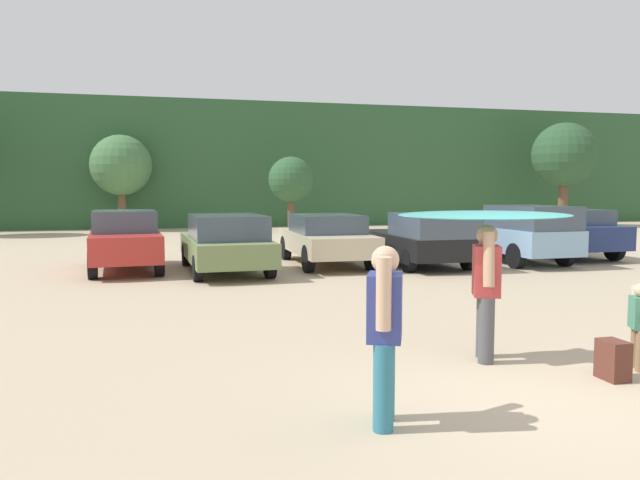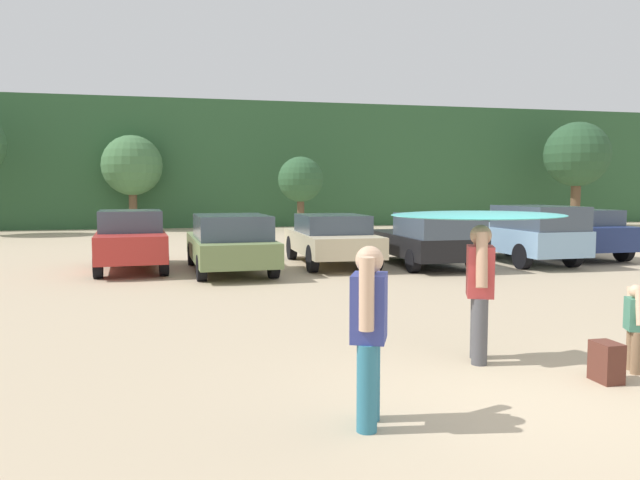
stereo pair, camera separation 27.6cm
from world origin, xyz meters
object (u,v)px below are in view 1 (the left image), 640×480
at_px(parked_car_navy, 562,231).
at_px(person_child, 639,321).
at_px(person_adult, 486,284).
at_px(parked_car_red, 125,240).
at_px(parked_car_champagne, 326,238).
at_px(person_companion, 385,325).
at_px(parked_car_sky_blue, 515,233).
at_px(surfboard_teal, 485,215).
at_px(backpack_dropped, 613,360).
at_px(parked_car_black, 422,239).
at_px(parked_car_olive_green, 226,242).

xyz_separation_m(parked_car_navy, person_child, (-6.74, -10.83, -0.24)).
bearing_deg(person_child, person_adult, -4.22).
bearing_deg(person_adult, parked_car_red, -40.56).
distance_m(parked_car_champagne, person_adult, 9.92).
bearing_deg(parked_car_champagne, person_adult, 176.97).
bearing_deg(parked_car_red, person_adult, -158.15).
bearing_deg(person_child, person_companion, 37.20).
xyz_separation_m(parked_car_champagne, parked_car_sky_blue, (5.51, -0.83, 0.10)).
relative_size(parked_car_champagne, person_companion, 2.78).
xyz_separation_m(parked_car_red, parked_car_champagne, (5.44, -0.08, -0.05)).
height_order(parked_car_champagne, person_adult, person_adult).
distance_m(parked_car_navy, surfboard_teal, 13.09).
height_order(parked_car_sky_blue, person_adult, person_adult).
height_order(parked_car_sky_blue, person_child, parked_car_sky_blue).
bearing_deg(parked_car_red, parked_car_sky_blue, -98.97).
relative_size(parked_car_navy, backpack_dropped, 9.74).
bearing_deg(surfboard_teal, parked_car_navy, -112.71).
xyz_separation_m(person_adult, surfboard_teal, (-0.04, -0.01, 0.86)).
height_order(parked_car_sky_blue, surfboard_teal, surfboard_teal).
relative_size(parked_car_red, person_adult, 2.41).
bearing_deg(parked_car_navy, surfboard_teal, 138.39).
bearing_deg(surfboard_teal, parked_car_sky_blue, -106.85).
bearing_deg(parked_car_black, backpack_dropped, 168.51).
relative_size(parked_car_champagne, person_adult, 2.68).
relative_size(parked_car_red, backpack_dropped, 9.18).
height_order(parked_car_black, parked_car_navy, parked_car_navy).
height_order(parked_car_red, surfboard_teal, surfboard_teal).
distance_m(person_adult, person_companion, 2.60).
distance_m(parked_car_sky_blue, backpack_dropped, 11.36).
bearing_deg(parked_car_champagne, person_companion, 167.87).
relative_size(parked_car_sky_blue, parked_car_navy, 1.10).
xyz_separation_m(parked_car_champagne, parked_car_navy, (7.75, 0.11, 0.06)).
height_order(parked_car_red, parked_car_champagne, parked_car_red).
bearing_deg(person_companion, person_child, -142.80).
distance_m(parked_car_navy, backpack_dropped, 13.30).
relative_size(parked_car_olive_green, parked_car_sky_blue, 1.00).
height_order(parked_car_red, person_adult, person_adult).
bearing_deg(person_adult, surfboard_teal, 41.99).
relative_size(parked_car_navy, person_companion, 2.66).
bearing_deg(parked_car_champagne, parked_car_black, -111.11).
distance_m(parked_car_black, person_child, 9.86).
xyz_separation_m(person_adult, person_companion, (-1.98, -1.70, -0.04)).
relative_size(parked_car_sky_blue, backpack_dropped, 10.70).
distance_m(person_adult, person_child, 1.81).
bearing_deg(person_companion, parked_car_black, -92.06).
bearing_deg(person_child, parked_car_olive_green, -44.88).
bearing_deg(person_adult, backpack_dropped, 156.34).
bearing_deg(person_adult, person_child, 175.78).
bearing_deg(person_companion, parked_car_champagne, -78.99).
xyz_separation_m(parked_car_black, person_companion, (-5.04, -10.61, 0.16)).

